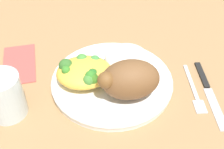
{
  "coord_description": "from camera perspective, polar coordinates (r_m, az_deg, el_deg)",
  "views": [
    {
      "loc": [
        0.06,
        0.44,
        0.44
      ],
      "look_at": [
        0.0,
        0.0,
        0.03
      ],
      "focal_mm": 46.73,
      "sensor_mm": 36.0,
      "label": 1
    }
  ],
  "objects": [
    {
      "name": "ground_plane",
      "position": [
        0.62,
        0.0,
        -1.89
      ],
      "size": [
        2.0,
        2.0,
        0.0
      ],
      "primitive_type": "plane",
      "color": "#9D774D"
    },
    {
      "name": "plate",
      "position": [
        0.62,
        0.0,
        -1.27
      ],
      "size": [
        0.26,
        0.26,
        0.02
      ],
      "color": "white",
      "rests_on": "ground_plane"
    },
    {
      "name": "mac_cheese_with_broccoli",
      "position": [
        0.6,
        -5.53,
        0.58
      ],
      "size": [
        0.11,
        0.1,
        0.04
      ],
      "color": "gold",
      "rests_on": "plate"
    },
    {
      "name": "roasted_chicken",
      "position": [
        0.55,
        3.4,
        -0.99
      ],
      "size": [
        0.12,
        0.08,
        0.08
      ],
      "color": "brown",
      "rests_on": "plate"
    },
    {
      "name": "fork",
      "position": [
        0.63,
        15.78,
        -2.95
      ],
      "size": [
        0.03,
        0.14,
        0.01
      ],
      "color": "silver",
      "rests_on": "ground_plane"
    },
    {
      "name": "water_glass",
      "position": [
        0.57,
        -20.3,
        -3.98
      ],
      "size": [
        0.07,
        0.07,
        0.09
      ],
      "primitive_type": "cylinder",
      "color": "silver",
      "rests_on": "ground_plane"
    },
    {
      "name": "napkin",
      "position": [
        0.7,
        -17.72,
        2.07
      ],
      "size": [
        0.08,
        0.14,
        0.0
      ],
      "primitive_type": "cube",
      "rotation": [
        0.0,
        0.0,
        0.08
      ],
      "color": "#DB4C47",
      "rests_on": "ground_plane"
    },
    {
      "name": "knife",
      "position": [
        0.64,
        18.19,
        -2.39
      ],
      "size": [
        0.03,
        0.19,
        0.01
      ],
      "color": "black",
      "rests_on": "ground_plane"
    },
    {
      "name": "rice_pile",
      "position": [
        0.64,
        2.92,
        3.35
      ],
      "size": [
        0.1,
        0.1,
        0.03
      ],
      "primitive_type": "ellipsoid",
      "color": "white",
      "rests_on": "plate"
    }
  ]
}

